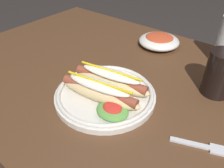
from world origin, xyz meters
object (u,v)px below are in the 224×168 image
Objects in this scene: fork at (203,146)px; side_bowl at (159,41)px; soda_cup at (220,74)px; hot_dog_plate at (105,91)px.

fork is 0.77× the size of side_bowl.
soda_cup is at bearing -30.25° from side_bowl.
side_bowl is at bearing 109.92° from fork.
soda_cup is 0.83× the size of side_bowl.
hot_dog_plate is 0.27m from fork.
side_bowl is (-0.32, 0.37, 0.02)m from fork.
hot_dog_plate is 2.33× the size of fork.
fork is at bearing -77.05° from soda_cup.
fork is 0.22m from soda_cup.
fork is 0.93× the size of soda_cup.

